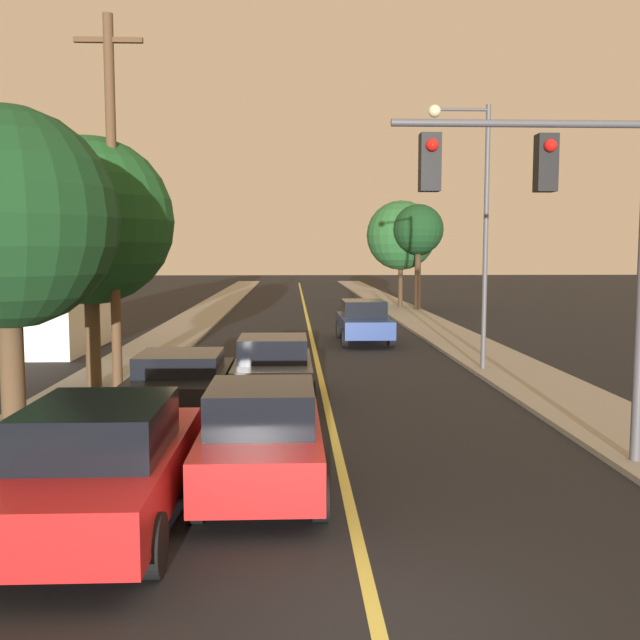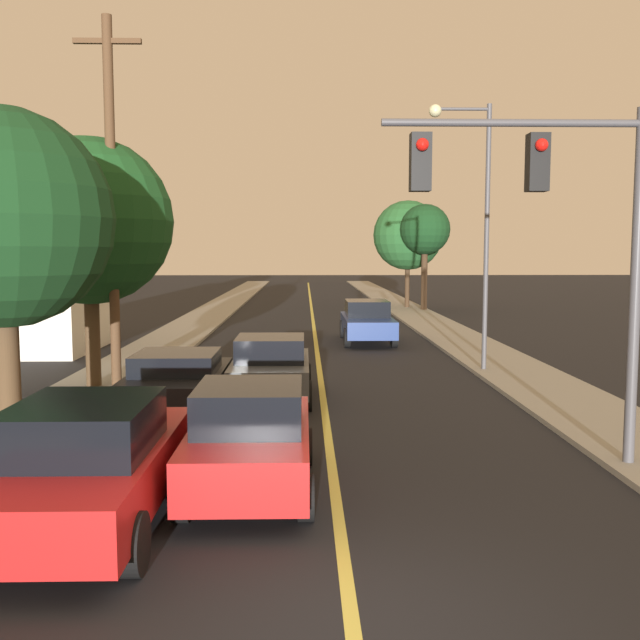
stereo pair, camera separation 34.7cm
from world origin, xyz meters
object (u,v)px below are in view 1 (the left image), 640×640
(car_near_lane_second, at_px, (273,368))
(tree_right_far, at_px, (401,235))
(car_far_oncoming, at_px, (364,321))
(tree_left_near, at_px, (6,219))
(streetlamp_right, at_px, (473,203))
(car_outer_lane_front, at_px, (103,464))
(tree_left_far, at_px, (89,222))
(tree_right_near, at_px, (418,230))
(car_near_lane_front, at_px, (262,438))
(domed_building_left, at_px, (8,245))
(traffic_signal_mast, at_px, (561,213))
(utility_pole_left, at_px, (113,201))
(car_outer_lane_second, at_px, (181,382))

(car_near_lane_second, height_order, tree_right_far, tree_right_far)
(car_far_oncoming, xyz_separation_m, tree_left_near, (-7.98, -14.45, 3.30))
(streetlamp_right, bearing_deg, car_outer_lane_front, -123.41)
(tree_left_far, height_order, tree_right_near, tree_left_far)
(car_near_lane_front, relative_size, tree_right_far, 0.61)
(car_near_lane_second, relative_size, domed_building_left, 0.44)
(tree_left_near, distance_m, tree_right_near, 31.31)
(tree_right_near, height_order, tree_right_far, tree_right_far)
(tree_left_far, bearing_deg, traffic_signal_mast, -36.37)
(utility_pole_left, relative_size, tree_right_far, 1.37)
(tree_right_near, xyz_separation_m, tree_right_far, (-0.71, 2.02, -0.26))
(car_outer_lane_second, distance_m, car_far_oncoming, 13.31)
(streetlamp_right, xyz_separation_m, tree_right_near, (2.21, 21.31, -0.17))
(car_near_lane_front, bearing_deg, car_far_oncoming, 79.34)
(car_far_oncoming, distance_m, streetlamp_right, 8.56)
(car_outer_lane_second, xyz_separation_m, utility_pole_left, (-1.85, 1.96, 4.04))
(car_outer_lane_second, bearing_deg, tree_right_far, 72.20)
(car_outer_lane_front, xyz_separation_m, car_far_oncoming, (5.23, 18.69, -0.01))
(streetlamp_right, height_order, tree_left_far, streetlamp_right)
(car_outer_lane_second, relative_size, tree_left_near, 0.67)
(traffic_signal_mast, distance_m, tree_left_far, 11.63)
(tree_left_near, xyz_separation_m, tree_left_far, (0.10, 4.98, 0.16))
(traffic_signal_mast, bearing_deg, tree_left_far, 143.63)
(car_outer_lane_second, bearing_deg, domed_building_left, 126.14)
(car_outer_lane_front, height_order, tree_right_far, tree_right_far)
(utility_pole_left, xyz_separation_m, tree_right_near, (11.70, 24.49, 0.02))
(car_outer_lane_front, xyz_separation_m, streetlamp_right, (7.64, 11.59, 4.10))
(tree_right_near, relative_size, domed_building_left, 0.71)
(tree_right_far, bearing_deg, car_near_lane_second, -104.84)
(traffic_signal_mast, xyz_separation_m, tree_right_far, (2.43, 32.59, 0.35))
(tree_right_near, xyz_separation_m, domed_building_left, (-17.59, -15.84, -1.00))
(car_near_lane_front, bearing_deg, tree_left_far, 120.43)
(tree_right_near, bearing_deg, car_outer_lane_front, -106.67)
(car_far_oncoming, bearing_deg, tree_right_near, -108.03)
(car_far_oncoming, distance_m, tree_right_far, 17.09)
(utility_pole_left, relative_size, tree_left_near, 1.48)
(utility_pole_left, bearing_deg, tree_right_far, 67.48)
(utility_pole_left, height_order, domed_building_left, utility_pole_left)
(car_near_lane_second, distance_m, tree_left_near, 6.80)
(car_outer_lane_second, height_order, streetlamp_right, streetlamp_right)
(streetlamp_right, distance_m, tree_left_far, 10.58)
(streetlamp_right, relative_size, tree_left_near, 1.26)
(car_outer_lane_second, bearing_deg, car_near_lane_second, 35.04)
(traffic_signal_mast, height_order, tree_left_far, tree_left_far)
(tree_left_far, xyz_separation_m, domed_building_left, (-5.10, 7.84, -0.52))
(car_near_lane_front, xyz_separation_m, tree_left_near, (-4.71, 2.87, 3.34))
(tree_left_far, xyz_separation_m, tree_right_near, (12.50, 23.68, 0.48))
(car_outer_lane_second, height_order, utility_pole_left, utility_pole_left)
(traffic_signal_mast, height_order, streetlamp_right, streetlamp_right)
(car_outer_lane_front, xyz_separation_m, tree_right_near, (9.85, 32.90, 3.93))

